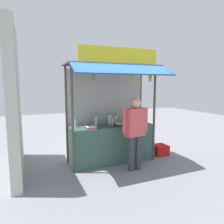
{
  "coord_description": "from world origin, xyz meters",
  "views": [
    {
      "loc": [
        -2.01,
        -4.78,
        2.0
      ],
      "look_at": [
        0.0,
        0.0,
        1.32
      ],
      "focal_mm": 33.0,
      "sensor_mm": 36.0,
      "label": 1
    }
  ],
  "objects": [
    {
      "name": "water_bottle_mid_left",
      "position": [
        0.04,
        0.04,
        1.07
      ],
      "size": [
        0.06,
        0.06,
        0.22
      ],
      "color": "silver",
      "rests_on": "stall_counter"
    },
    {
      "name": "water_bottle_far_left",
      "position": [
        0.17,
        0.15,
        1.1
      ],
      "size": [
        0.08,
        0.08,
        0.28
      ],
      "color": "silver",
      "rests_on": "stall_counter"
    },
    {
      "name": "stall_structure",
      "position": [
        0.0,
        0.11,
        1.7
      ],
      "size": [
        2.35,
        1.45,
        2.84
      ],
      "color": "#4C4742",
      "rests_on": "ground"
    },
    {
      "name": "banana_bunch_inner_left",
      "position": [
        -0.6,
        -0.4,
        2.18
      ],
      "size": [
        0.09,
        0.09,
        0.26
      ],
      "color": "#332D23"
    },
    {
      "name": "water_bottle_front_right",
      "position": [
        0.93,
        0.18,
        1.08
      ],
      "size": [
        0.07,
        0.07,
        0.25
      ],
      "color": "silver",
      "rests_on": "stall_counter"
    },
    {
      "name": "water_bottle_back_right",
      "position": [
        -0.39,
        0.13,
        1.09
      ],
      "size": [
        0.08,
        0.08,
        0.27
      ],
      "color": "silver",
      "rests_on": "stall_counter"
    },
    {
      "name": "water_bottle_center",
      "position": [
        -0.92,
        0.12,
        1.08
      ],
      "size": [
        0.07,
        0.07,
        0.23
      ],
      "color": "silver",
      "rests_on": "stall_counter"
    },
    {
      "name": "plastic_crate",
      "position": [
        1.49,
        -0.02,
        0.14
      ],
      "size": [
        0.41,
        0.41,
        0.28
      ],
      "primitive_type": "cube",
      "rotation": [
        0.0,
        0.0,
        -0.02
      ],
      "color": "red",
      "rests_on": "ground"
    },
    {
      "name": "banana_bunch_rightmost",
      "position": [
        0.87,
        -0.39,
        2.17
      ],
      "size": [
        0.11,
        0.11,
        0.28
      ],
      "color": "#332D23"
    },
    {
      "name": "magazine_stack_mid_right",
      "position": [
        0.12,
        -0.19,
        1.01
      ],
      "size": [
        0.22,
        0.33,
        0.08
      ],
      "color": "blue",
      "rests_on": "stall_counter"
    },
    {
      "name": "stall_counter",
      "position": [
        0.0,
        0.0,
        0.48
      ],
      "size": [
        2.15,
        0.59,
        0.97
      ],
      "primitive_type": "cube",
      "color": "#385B4C",
      "rests_on": "ground"
    },
    {
      "name": "banana_bunch_inner_right",
      "position": [
        0.39,
        -0.4,
        2.16
      ],
      "size": [
        0.12,
        0.11,
        0.28
      ],
      "color": "#332D23"
    },
    {
      "name": "water_bottle_front_left",
      "position": [
        -0.01,
        0.15,
        1.11
      ],
      "size": [
        0.09,
        0.09,
        0.3
      ],
      "color": "silver",
      "rests_on": "stall_counter"
    },
    {
      "name": "vendor_person",
      "position": [
        0.29,
        -0.68,
        1.04
      ],
      "size": [
        0.65,
        0.31,
        1.72
      ],
      "rotation": [
        0.0,
        0.0,
        0.22
      ],
      "color": "#383842",
      "rests_on": "ground"
    },
    {
      "name": "magazine_stack_rear_center",
      "position": [
        -0.63,
        -0.21,
        1.0
      ],
      "size": [
        0.25,
        0.26,
        0.06
      ],
      "color": "white",
      "rests_on": "stall_counter"
    },
    {
      "name": "ground_plane",
      "position": [
        0.0,
        0.0,
        0.0
      ],
      "size": [
        20.0,
        20.0,
        0.0
      ],
      "primitive_type": "plane",
      "color": "gray"
    },
    {
      "name": "neighbour_wall",
      "position": [
        -2.24,
        0.3,
        1.61
      ],
      "size": [
        0.2,
        2.4,
        3.21
      ],
      "primitive_type": "cube",
      "color": "#B3BDAA",
      "rests_on": "ground"
    }
  ]
}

